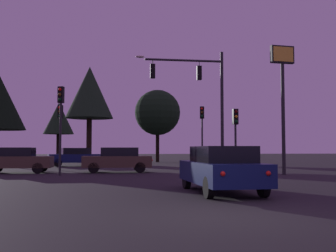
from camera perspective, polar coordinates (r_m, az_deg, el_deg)
ground_plane at (r=32.74m, az=-5.01°, el=-5.77°), size 168.00×168.00×0.00m
traffic_signal_mast_arm at (r=25.75m, az=4.51°, el=5.13°), size 5.64×0.45×7.67m
traffic_light_corner_left at (r=23.40m, az=9.54°, el=-0.20°), size 0.31×0.36×3.74m
traffic_light_corner_right at (r=29.87m, az=4.85°, el=0.20°), size 0.36×0.39×4.58m
traffic_light_median at (r=22.63m, az=-14.97°, el=1.82°), size 0.37×0.39×4.83m
traffic_light_far_side at (r=27.74m, az=-15.05°, el=0.27°), size 0.37×0.39×4.36m
car_nearside_lane at (r=13.39m, az=7.56°, el=-5.96°), size 1.87×4.63×1.52m
car_crossing_left at (r=24.95m, az=-7.16°, el=-4.71°), size 4.27×1.91×1.52m
car_crossing_right at (r=25.61m, az=-20.66°, el=-4.49°), size 4.16×1.86×1.52m
car_far_lane at (r=34.61m, az=-13.12°, el=-4.24°), size 4.47×2.62×1.52m
store_sign_illuminated at (r=23.84m, az=15.93°, el=6.24°), size 1.42×0.37×7.30m
tree_behind_sign at (r=44.26m, az=-1.49°, el=1.90°), size 4.99×4.99×7.93m
tree_left_far at (r=47.98m, az=-15.21°, el=1.00°), size 3.48×3.48×6.78m
tree_right_cluster at (r=40.74m, az=-11.05°, el=4.64°), size 4.69×4.69×9.62m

